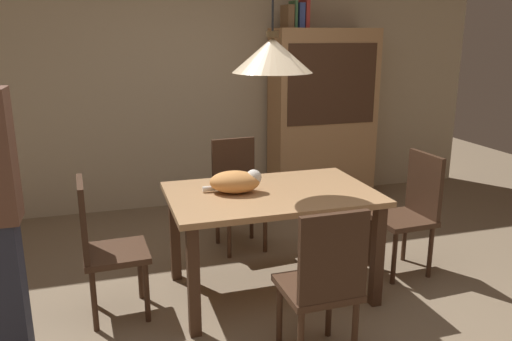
{
  "coord_description": "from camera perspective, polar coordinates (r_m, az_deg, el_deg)",
  "views": [
    {
      "loc": [
        -0.99,
        -2.64,
        1.79
      ],
      "look_at": [
        0.03,
        0.69,
        0.85
      ],
      "focal_mm": 35.58,
      "sensor_mm": 36.0,
      "label": 1
    }
  ],
  "objects": [
    {
      "name": "chair_far_back",
      "position": [
        4.34,
        -2.1,
        -2.04
      ],
      "size": [
        0.43,
        0.43,
        0.93
      ],
      "color": "#472D1E",
      "rests_on": "ground"
    },
    {
      "name": "book_blue_wide",
      "position": [
        5.34,
        4.77,
        16.98
      ],
      "size": [
        0.06,
        0.24,
        0.24
      ],
      "primitive_type": "cube",
      "color": "#384C93",
      "rests_on": "hutch_bookcase"
    },
    {
      "name": "chair_right_side",
      "position": [
        4.04,
        17.06,
        -4.06
      ],
      "size": [
        0.42,
        0.42,
        0.93
      ],
      "color": "#472D1E",
      "rests_on": "ground"
    },
    {
      "name": "hutch_bookcase",
      "position": [
        5.53,
        7.44,
        5.59
      ],
      "size": [
        1.12,
        0.45,
        1.85
      ],
      "color": "tan",
      "rests_on": "ground"
    },
    {
      "name": "dining_table",
      "position": [
        3.5,
        1.71,
        -3.94
      ],
      "size": [
        1.4,
        0.9,
        0.75
      ],
      "color": "tan",
      "rests_on": "ground"
    },
    {
      "name": "ground",
      "position": [
        3.34,
        3.1,
        -17.34
      ],
      "size": [
        10.0,
        10.0,
        0.0
      ],
      "primitive_type": "plane",
      "color": "#847056"
    },
    {
      "name": "book_green_slim",
      "position": [
        5.32,
        4.18,
        17.1
      ],
      "size": [
        0.03,
        0.2,
        0.26
      ],
      "primitive_type": "cube",
      "color": "#427A4C",
      "rests_on": "hutch_bookcase"
    },
    {
      "name": "book_red_tall",
      "position": [
        5.36,
        5.43,
        17.17
      ],
      "size": [
        0.04,
        0.22,
        0.28
      ],
      "primitive_type": "cube",
      "color": "#B73833",
      "rests_on": "hutch_bookcase"
    },
    {
      "name": "cat_sleeping",
      "position": [
        3.43,
        -2.23,
        -1.25
      ],
      "size": [
        0.4,
        0.3,
        0.16
      ],
      "color": "#E59951",
      "rests_on": "dining_table"
    },
    {
      "name": "pendant_lamp",
      "position": [
        3.31,
        1.85,
        12.88
      ],
      "size": [
        0.52,
        0.52,
        1.3
      ],
      "color": "beige"
    },
    {
      "name": "chair_left_side",
      "position": [
        3.38,
        -16.89,
        -7.82
      ],
      "size": [
        0.42,
        0.42,
        0.93
      ],
      "color": "#472D1E",
      "rests_on": "ground"
    },
    {
      "name": "book_brown_thick",
      "position": [
        5.3,
        3.53,
        16.9
      ],
      "size": [
        0.06,
        0.24,
        0.22
      ],
      "primitive_type": "cube",
      "color": "brown",
      "rests_on": "hutch_bookcase"
    },
    {
      "name": "back_wall",
      "position": [
        5.39,
        -6.56,
        11.38
      ],
      "size": [
        6.4,
        0.1,
        2.9
      ],
      "primitive_type": "cube",
      "color": "beige",
      "rests_on": "ground"
    },
    {
      "name": "chair_near_front",
      "position": [
        2.81,
        7.61,
        -12.18
      ],
      "size": [
        0.41,
        0.41,
        0.93
      ],
      "color": "#472D1E",
      "rests_on": "ground"
    }
  ]
}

